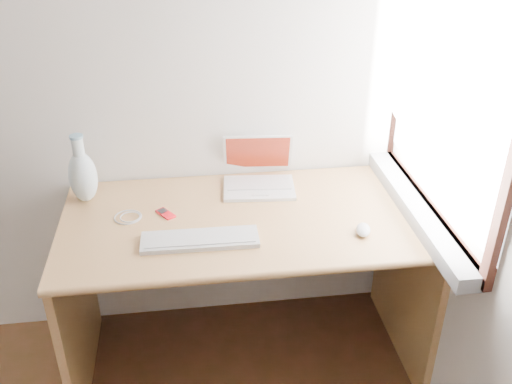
{
  "coord_description": "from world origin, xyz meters",
  "views": [
    {
      "loc": [
        0.82,
        -0.5,
        1.95
      ],
      "look_at": [
        1.07,
        1.35,
        0.88
      ],
      "focal_mm": 40.0,
      "sensor_mm": 36.0,
      "label": 1
    }
  ],
  "objects": [
    {
      "name": "vase",
      "position": [
        0.4,
        1.59,
        0.88
      ],
      "size": [
        0.11,
        0.11,
        0.29
      ],
      "color": "white",
      "rests_on": "desk"
    },
    {
      "name": "remote",
      "position": [
        0.74,
        1.23,
        0.76
      ],
      "size": [
        0.07,
        0.09,
        0.01
      ],
      "primitive_type": "cube",
      "rotation": [
        0.0,
        0.0,
        -0.52
      ],
      "color": "silver",
      "rests_on": "desk"
    },
    {
      "name": "cable_coil",
      "position": [
        0.57,
        1.43,
        0.76
      ],
      "size": [
        0.13,
        0.13,
        0.01
      ],
      "primitive_type": "torus",
      "rotation": [
        0.0,
        0.0,
        -0.22
      ],
      "color": "silver",
      "rests_on": "desk"
    },
    {
      "name": "laptop",
      "position": [
        1.11,
        1.62,
        0.81
      ],
      "size": [
        0.31,
        0.27,
        0.2
      ],
      "rotation": [
        0.0,
        0.0,
        -0.09
      ],
      "color": "white",
      "rests_on": "desk"
    },
    {
      "name": "mouse",
      "position": [
        1.45,
        1.2,
        0.78
      ],
      "size": [
        0.08,
        0.1,
        0.03
      ],
      "primitive_type": "ellipsoid",
      "rotation": [
        0.0,
        0.0,
        -0.29
      ],
      "color": "white",
      "rests_on": "desk"
    },
    {
      "name": "external_keyboard",
      "position": [
        0.84,
        1.23,
        0.77
      ],
      "size": [
        0.43,
        0.14,
        0.02
      ],
      "rotation": [
        0.0,
        0.0,
        -0.02
      ],
      "color": "silver",
      "rests_on": "desk"
    },
    {
      "name": "desk",
      "position": [
        1.03,
        1.47,
        0.54
      ],
      "size": [
        1.44,
        0.72,
        0.76
      ],
      "color": "tan",
      "rests_on": "floor"
    },
    {
      "name": "window",
      "position": [
        1.72,
        1.3,
        1.28
      ],
      "size": [
        0.11,
        0.99,
        1.1
      ],
      "color": "white",
      "rests_on": "right_wall"
    },
    {
      "name": "ipod",
      "position": [
        0.72,
        1.43,
        0.76
      ],
      "size": [
        0.08,
        0.1,
        0.01
      ],
      "rotation": [
        0.0,
        0.0,
        0.6
      ],
      "color": "red",
      "rests_on": "desk"
    }
  ]
}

